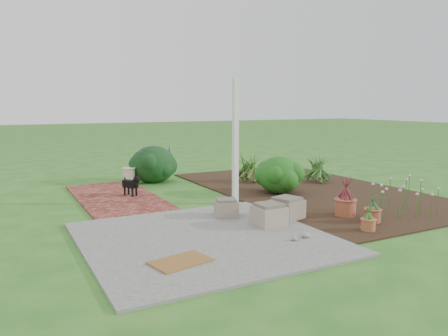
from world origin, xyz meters
name	(u,v)px	position (x,y,z in m)	size (l,w,h in m)	color
ground	(224,206)	(0.00, 0.00, 0.00)	(80.00, 80.00, 0.00)	#26641F
concrete_patio	(205,238)	(-1.25, -1.75, 0.02)	(3.50, 3.50, 0.04)	#595A57
brick_path	(117,197)	(-1.70, 1.75, 0.02)	(1.60, 3.50, 0.04)	maroon
garden_bed	(309,190)	(2.50, 0.50, 0.01)	(4.00, 7.00, 0.03)	black
veranda_post	(235,142)	(0.30, 0.10, 1.25)	(0.10, 0.10, 2.50)	white
stone_trough_near	(269,216)	(-0.04, -1.65, 0.19)	(0.46, 0.46, 0.31)	gray
stone_trough_mid	(287,209)	(0.48, -1.42, 0.20)	(0.47, 0.47, 0.32)	#706A53
stone_trough_far	(226,209)	(-0.39, -0.81, 0.17)	(0.40, 0.40, 0.27)	#736558
coir_doormat	(181,261)	(-1.97, -2.57, 0.05)	(0.73, 0.47, 0.02)	brown
black_dog	(132,183)	(-1.39, 1.65, 0.31)	(0.31, 0.49, 0.45)	black
cream_ceramic_urn	(129,176)	(-1.03, 3.16, 0.23)	(0.29, 0.29, 0.39)	beige
evergreen_shrub	(280,174)	(1.66, 0.50, 0.45)	(1.00, 1.00, 0.85)	#0C3A0C
agapanthus_clump_back	(317,165)	(3.29, 1.19, 0.46)	(0.95, 0.95, 0.85)	#133F1B
agapanthus_clump_front	(249,165)	(1.77, 2.04, 0.46)	(0.98, 0.98, 0.87)	#133C0E
pink_flower_patch	(406,196)	(2.57, -2.16, 0.35)	(1.01, 1.01, 0.65)	#113D0F
terracotta_pot_bronze	(345,207)	(1.53, -1.72, 0.18)	(0.37, 0.37, 0.30)	#994F33
terracotta_pot_small_left	(372,215)	(1.63, -2.27, 0.14)	(0.27, 0.27, 0.23)	brown
terracotta_pot_small_right	(368,225)	(1.19, -2.61, 0.12)	(0.22, 0.22, 0.19)	#A45A37
purple_flowering_bush	(154,164)	(-0.35, 3.27, 0.48)	(1.14, 1.14, 0.96)	black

